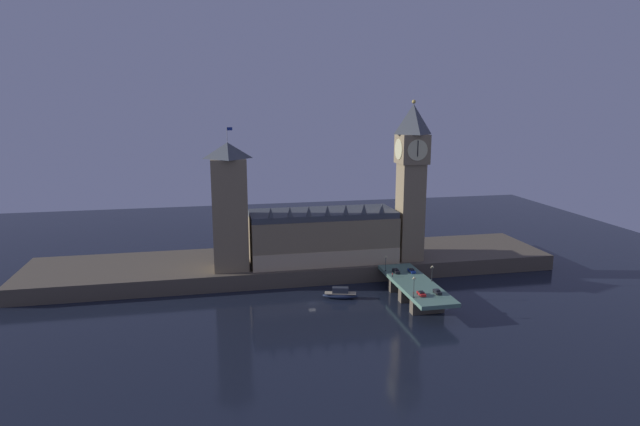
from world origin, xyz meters
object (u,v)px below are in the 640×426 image
object	(u,v)px
car_northbound_trail	(421,294)
boat_upstream	(340,294)
clock_tower	(411,177)
pedestrian_far_rail	(393,275)
street_lamp_near	(414,285)
car_southbound_trail	(412,271)
street_lamp_far	(386,262)
victoria_tower	(229,206)
pedestrian_near_rail	(414,294)
car_northbound_lead	(396,271)
car_southbound_lead	(437,292)
street_lamp_mid	(432,272)

from	to	relation	value
car_northbound_trail	boat_upstream	xyz separation A→B (m)	(-23.09, 21.16, -6.20)
boat_upstream	clock_tower	bearing A→B (deg)	33.46
clock_tower	pedestrian_far_rail	xyz separation A→B (m)	(-15.39, -23.71, -33.43)
street_lamp_near	car_northbound_trail	bearing A→B (deg)	23.51
pedestrian_far_rail	car_southbound_trail	bearing A→B (deg)	22.50
clock_tower	street_lamp_far	world-z (taller)	clock_tower
victoria_tower	pedestrian_far_rail	world-z (taller)	victoria_tower
car_northbound_trail	clock_tower	bearing A→B (deg)	74.49
pedestrian_far_rail	boat_upstream	size ratio (longest dim) A/B	0.12
car_southbound_trail	street_lamp_near	bearing A→B (deg)	-109.86
victoria_tower	pedestrian_near_rail	world-z (taller)	victoria_tower
car_northbound_lead	street_lamp_near	xyz separation A→B (m)	(-3.41, -26.91, 3.84)
car_southbound_lead	boat_upstream	bearing A→B (deg)	144.74
street_lamp_far	boat_upstream	bearing A→B (deg)	-160.95
car_southbound_lead	street_lamp_far	size ratio (longest dim) A/B	0.65
car_northbound_lead	car_northbound_trail	xyz separation A→B (m)	(-0.00, -25.42, -0.05)
car_southbound_lead	street_lamp_mid	distance (m)	13.45
pedestrian_near_rail	car_northbound_trail	bearing A→B (deg)	9.06
street_lamp_near	boat_upstream	distance (m)	31.65
clock_tower	pedestrian_near_rail	distance (m)	58.12
street_lamp_mid	boat_upstream	xyz separation A→B (m)	(-32.52, 7.92, -9.23)
car_northbound_trail	street_lamp_near	xyz separation A→B (m)	(-3.41, -1.48, 3.89)
street_lamp_near	street_lamp_mid	bearing A→B (deg)	48.90
car_southbound_lead	pedestrian_near_rail	bearing A→B (deg)	-173.32
pedestrian_far_rail	street_lamp_far	distance (m)	7.72
street_lamp_near	street_lamp_far	size ratio (longest dim) A/B	1.16
car_southbound_trail	boat_upstream	bearing A→B (deg)	-173.21
street_lamp_mid	clock_tower	bearing A→B (deg)	84.63
clock_tower	street_lamp_mid	distance (m)	43.91
car_southbound_trail	street_lamp_mid	world-z (taller)	street_lamp_mid
pedestrian_near_rail	pedestrian_far_rail	distance (m)	21.37
street_lamp_near	boat_upstream	xyz separation A→B (m)	(-19.68, 22.64, -10.09)
street_lamp_far	car_southbound_trail	bearing A→B (deg)	-19.43
car_southbound_lead	pedestrian_near_rail	distance (m)	9.10
street_lamp_mid	street_lamp_far	size ratio (longest dim) A/B	0.94
car_southbound_trail	boat_upstream	world-z (taller)	car_southbound_trail
car_northbound_lead	street_lamp_far	world-z (taller)	street_lamp_far
street_lamp_near	boat_upstream	world-z (taller)	street_lamp_near
boat_upstream	car_northbound_trail	bearing A→B (deg)	-42.50
car_southbound_lead	car_southbound_trail	distance (m)	24.05
street_lamp_near	victoria_tower	bearing A→B (deg)	140.61
clock_tower	street_lamp_near	size ratio (longest dim) A/B	9.05
pedestrian_near_rail	street_lamp_far	world-z (taller)	street_lamp_far
car_northbound_lead	pedestrian_near_rail	bearing A→B (deg)	-96.63
car_northbound_trail	car_southbound_trail	distance (m)	25.36
clock_tower	pedestrian_near_rail	xyz separation A→B (m)	(-15.39, -45.08, -33.30)
car_southbound_trail	boat_upstream	xyz separation A→B (m)	(-29.11, -3.47, -6.18)
pedestrian_near_rail	street_lamp_far	size ratio (longest dim) A/B	0.30
clock_tower	car_southbound_lead	distance (m)	55.73
car_northbound_trail	car_southbound_trail	bearing A→B (deg)	76.26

